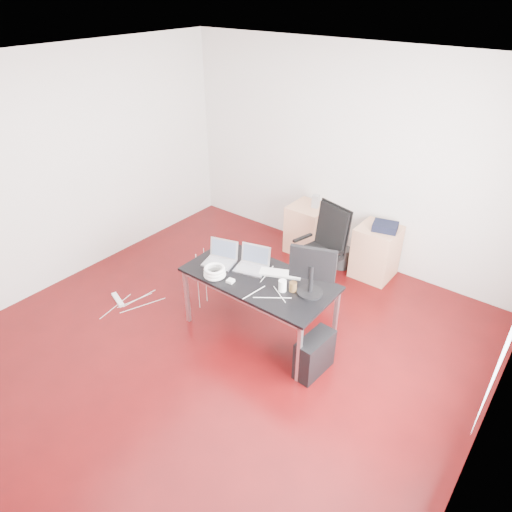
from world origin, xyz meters
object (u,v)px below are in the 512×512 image
Objects in this scene: office_chair at (323,245)px; pc_tower at (314,355)px; desk at (259,281)px; filing_cabinet_left at (308,229)px; filing_cabinet_right at (376,252)px.

pc_tower is (0.72, -1.32, -0.39)m from office_chair.
desk is 2.29× the size of filing_cabinet_left.
office_chair is 2.40× the size of pc_tower.
pc_tower is (0.30, -1.99, -0.13)m from filing_cabinet_right.
office_chair is (0.08, 1.17, -0.07)m from desk.
office_chair is 0.83m from filing_cabinet_right.
desk is at bearing 173.76° from pc_tower.
filing_cabinet_right is 1.56× the size of pc_tower.
office_chair is 1.54× the size of filing_cabinet_left.
desk is at bearing -73.73° from filing_cabinet_left.
office_chair is at bearing -47.12° from filing_cabinet_left.
filing_cabinet_right is at bearing 74.64° from desk.
pc_tower is at bearing -81.50° from filing_cabinet_right.
filing_cabinet_right is (1.04, 0.00, 0.00)m from filing_cabinet_left.
office_chair reaches higher than desk.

